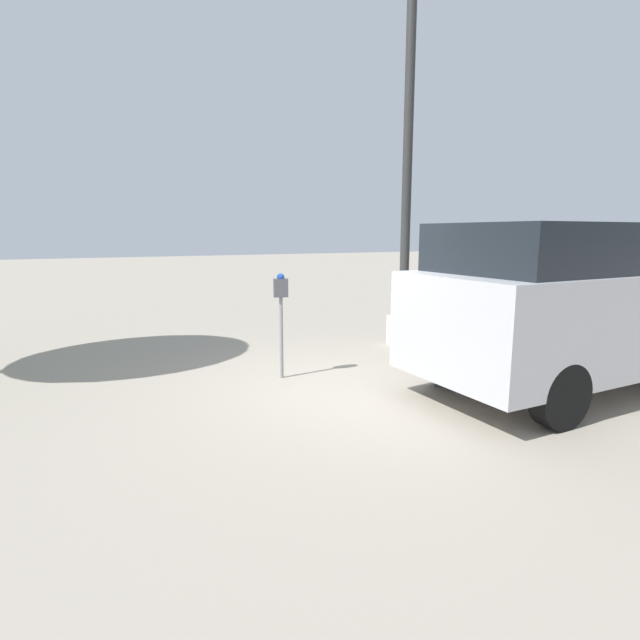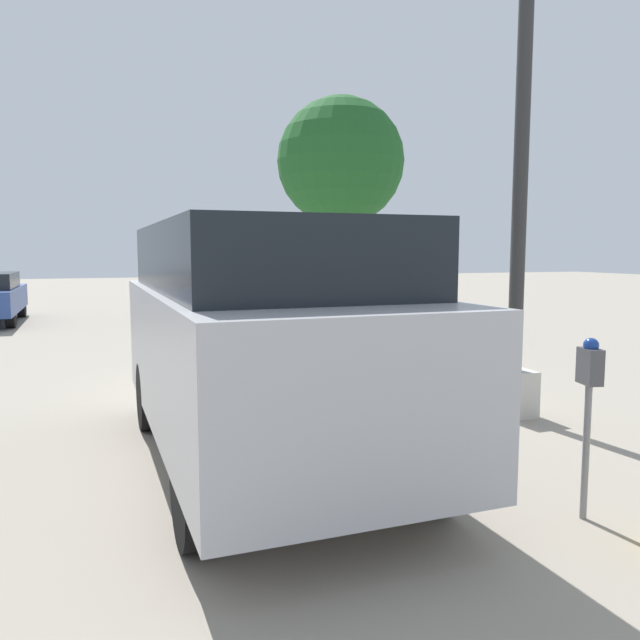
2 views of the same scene
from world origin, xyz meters
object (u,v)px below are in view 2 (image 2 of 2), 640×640
lamp_post (519,222)px  street_tree (341,162)px  parking_meter_near (344,305)px  parking_meter_far (589,386)px  parked_van (261,334)px

lamp_post → street_tree: size_ratio=1.16×
parking_meter_near → parking_meter_far: parking_meter_near is taller
parking_meter_far → parked_van: (-2.03, -1.92, 0.21)m
parking_meter_near → parked_van: 4.05m
street_tree → parked_van: bearing=-25.5°
parking_meter_far → street_tree: (-10.70, 2.22, 3.09)m
parked_van → street_tree: (-8.67, 4.14, 2.88)m
lamp_post → street_tree: (-8.10, 0.92, 1.79)m
parking_meter_near → street_tree: 6.34m
lamp_post → parked_van: size_ratio=1.35×
lamp_post → street_tree: lamp_post is taller
parking_meter_near → street_tree: street_tree is taller
parking_meter_far → lamp_post: bearing=167.2°
lamp_post → parked_van: (0.57, -3.22, -1.09)m
parking_meter_near → parking_meter_far: bearing=11.1°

